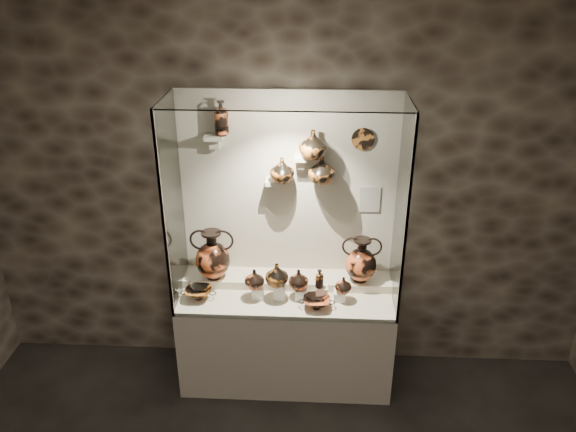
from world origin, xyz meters
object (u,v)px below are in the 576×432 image
object	(u,v)px
amphora_right	(361,260)
jug_c	(299,279)
kylix_right	(317,302)
jug_a	(255,279)
ovoid_vase_a	(282,170)
lekythos_small	(319,278)
ovoid_vase_c	(322,170)
jug_e	(343,285)
jug_b	(277,275)
kylix_left	(198,293)
ovoid_vase_b	(313,144)
lekythos_tall	(221,116)
amphora_left	(213,255)

from	to	relation	value
amphora_right	jug_c	size ratio (longest dim) A/B	2.31
jug_c	kylix_right	world-z (taller)	jug_c
jug_a	ovoid_vase_a	size ratio (longest dim) A/B	0.83
lekythos_small	ovoid_vase_c	world-z (taller)	ovoid_vase_c
kylix_right	ovoid_vase_c	world-z (taller)	ovoid_vase_c
kylix_right	jug_e	bearing A→B (deg)	11.40
jug_a	kylix_right	distance (m)	0.51
jug_b	jug_e	xyz separation A→B (m)	(0.51, 0.00, -0.08)
lekythos_small	kylix_right	world-z (taller)	lekythos_small
kylix_right	ovoid_vase_a	distance (m)	1.04
kylix_left	ovoid_vase_b	distance (m)	1.46
jug_a	lekythos_small	bearing A→B (deg)	-12.19
amphora_right	lekythos_small	world-z (taller)	amphora_right
jug_a	ovoid_vase_c	world-z (taller)	ovoid_vase_c
jug_c	lekythos_tall	world-z (taller)	lekythos_tall
amphora_right	jug_e	bearing A→B (deg)	-116.66
jug_a	jug_b	size ratio (longest dim) A/B	0.86
ovoid_vase_b	ovoid_vase_c	bearing A→B (deg)	-8.32
amphora_right	jug_e	xyz separation A→B (m)	(-0.14, -0.20, -0.11)
jug_e	kylix_left	world-z (taller)	jug_e
kylix_left	ovoid_vase_c	bearing A→B (deg)	29.61
lekythos_tall	ovoid_vase_a	size ratio (longest dim) A/B	1.48
jug_c	kylix_left	distance (m)	0.79
amphora_left	ovoid_vase_a	distance (m)	0.90
jug_c	kylix_right	size ratio (longest dim) A/B	0.61
kylix_right	ovoid_vase_b	size ratio (longest dim) A/B	1.23
ovoid_vase_c	jug_c	bearing A→B (deg)	-104.94
amphora_right	kylix_right	bearing A→B (deg)	-130.14
amphora_right	jug_e	size ratio (longest dim) A/B	2.79
jug_a	ovoid_vase_b	world-z (taller)	ovoid_vase_b
ovoid_vase_b	amphora_right	bearing A→B (deg)	-17.40
ovoid_vase_b	jug_a	bearing A→B (deg)	-160.24
kylix_right	ovoid_vase_b	world-z (taller)	ovoid_vase_b
jug_b	ovoid_vase_b	world-z (taller)	ovoid_vase_b
jug_e	jug_b	bearing A→B (deg)	-179.09
jug_b	jug_c	bearing A→B (deg)	-11.51
jug_a	ovoid_vase_b	distance (m)	1.13
jug_b	kylix_left	world-z (taller)	jug_b
amphora_left	jug_c	distance (m)	0.72
lekythos_tall	ovoid_vase_b	world-z (taller)	lekythos_tall
ovoid_vase_a	ovoid_vase_c	distance (m)	0.30
jug_a	ovoid_vase_b	bearing A→B (deg)	18.22
lekythos_small	kylix_right	xyz separation A→B (m)	(-0.02, -0.10, -0.15)
kylix_left	ovoid_vase_a	xyz separation A→B (m)	(0.64, 0.28, 0.93)
kylix_right	ovoid_vase_b	distance (m)	1.20
jug_b	jug_c	size ratio (longest dim) A/B	1.15
ovoid_vase_c	jug_e	bearing A→B (deg)	-33.17
amphora_right	jug_b	size ratio (longest dim) A/B	2.00
kylix_left	ovoid_vase_c	world-z (taller)	ovoid_vase_c
jug_e	ovoid_vase_b	xyz separation A→B (m)	(-0.26, 0.25, 1.05)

